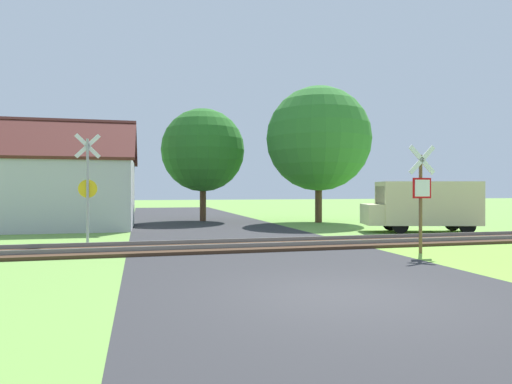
{
  "coord_description": "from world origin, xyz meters",
  "views": [
    {
      "loc": [
        -3.46,
        -7.4,
        1.87
      ],
      "look_at": [
        0.5,
        8.01,
        1.8
      ],
      "focal_mm": 32.0,
      "sensor_mm": 36.0,
      "label": 1
    }
  ],
  "objects_px": {
    "tree_right": "(319,139)",
    "stop_sign_near": "(421,192)",
    "mail_truck": "(423,204)",
    "house": "(62,191)",
    "tree_center": "(203,150)",
    "crossing_sign_far": "(88,182)"
  },
  "relations": [
    {
      "from": "stop_sign_near",
      "to": "house",
      "type": "relative_size",
      "value": 0.45
    },
    {
      "from": "house",
      "to": "mail_truck",
      "type": "distance_m",
      "value": 16.91
    },
    {
      "from": "crossing_sign_far",
      "to": "house",
      "type": "xyz_separation_m",
      "value": [
        -1.85,
        6.75,
        -0.3
      ]
    },
    {
      "from": "crossing_sign_far",
      "to": "tree_center",
      "type": "relative_size",
      "value": 0.57
    },
    {
      "from": "stop_sign_near",
      "to": "tree_right",
      "type": "distance_m",
      "value": 13.28
    },
    {
      "from": "crossing_sign_far",
      "to": "tree_right",
      "type": "height_order",
      "value": "tree_right"
    },
    {
      "from": "house",
      "to": "mail_truck",
      "type": "xyz_separation_m",
      "value": [
        15.84,
        -5.89,
        -0.6
      ]
    },
    {
      "from": "stop_sign_near",
      "to": "tree_center",
      "type": "xyz_separation_m",
      "value": [
        -4.29,
        15.72,
        2.46
      ]
    },
    {
      "from": "stop_sign_near",
      "to": "mail_truck",
      "type": "distance_m",
      "value": 7.34
    },
    {
      "from": "tree_right",
      "to": "stop_sign_near",
      "type": "bearing_deg",
      "value": -98.87
    },
    {
      "from": "house",
      "to": "stop_sign_near",
      "type": "bearing_deg",
      "value": -44.45
    },
    {
      "from": "tree_right",
      "to": "mail_truck",
      "type": "xyz_separation_m",
      "value": [
        2.21,
        -6.79,
        -3.59
      ]
    },
    {
      "from": "tree_center",
      "to": "stop_sign_near",
      "type": "bearing_deg",
      "value": -74.73
    },
    {
      "from": "mail_truck",
      "to": "tree_right",
      "type": "bearing_deg",
      "value": 33.55
    },
    {
      "from": "stop_sign_near",
      "to": "mail_truck",
      "type": "xyz_separation_m",
      "value": [
        4.21,
        5.99,
        -0.57
      ]
    },
    {
      "from": "house",
      "to": "mail_truck",
      "type": "height_order",
      "value": "house"
    },
    {
      "from": "tree_center",
      "to": "mail_truck",
      "type": "bearing_deg",
      "value": -48.88
    },
    {
      "from": "stop_sign_near",
      "to": "tree_right",
      "type": "relative_size",
      "value": 0.41
    },
    {
      "from": "crossing_sign_far",
      "to": "mail_truck",
      "type": "distance_m",
      "value": 14.04
    },
    {
      "from": "house",
      "to": "tree_right",
      "type": "relative_size",
      "value": 0.9
    },
    {
      "from": "tree_right",
      "to": "mail_truck",
      "type": "bearing_deg",
      "value": -71.95
    },
    {
      "from": "house",
      "to": "tree_center",
      "type": "distance_m",
      "value": 8.64
    }
  ]
}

